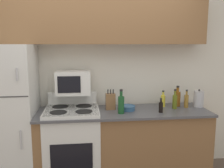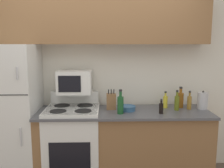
{
  "view_description": "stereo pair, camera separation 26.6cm",
  "coord_description": "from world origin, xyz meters",
  "px_view_note": "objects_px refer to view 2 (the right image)",
  "views": [
    {
      "loc": [
        -0.19,
        -2.74,
        1.76
      ],
      "look_at": [
        0.16,
        0.28,
        1.26
      ],
      "focal_mm": 40.0,
      "sensor_mm": 36.0,
      "label": 1
    },
    {
      "loc": [
        0.08,
        -2.76,
        1.76
      ],
      "look_at": [
        0.16,
        0.28,
        1.26
      ],
      "focal_mm": 40.0,
      "sensor_mm": 36.0,
      "label": 2
    }
  ],
  "objects_px": {
    "microwave": "(75,82)",
    "bottle_vinegar": "(189,102)",
    "bottle_olive_oil": "(177,102)",
    "kettle": "(203,101)",
    "bottle_soy_sauce": "(161,108)",
    "bottle_whiskey": "(180,99)",
    "refrigerator": "(13,114)",
    "stove": "(73,143)",
    "bottle_cooking_spray": "(165,101)",
    "bowl": "(128,108)",
    "knife_block": "(111,101)",
    "bottle_wine_green": "(120,104)"
  },
  "relations": [
    {
      "from": "microwave",
      "to": "bottle_vinegar",
      "type": "xyz_separation_m",
      "value": [
        1.49,
        -0.08,
        -0.26
      ]
    },
    {
      "from": "bottle_olive_oil",
      "to": "kettle",
      "type": "distance_m",
      "value": 0.36
    },
    {
      "from": "bottle_olive_oil",
      "to": "bottle_soy_sauce",
      "type": "bearing_deg",
      "value": -147.21
    },
    {
      "from": "microwave",
      "to": "bottle_whiskey",
      "type": "xyz_separation_m",
      "value": [
        1.4,
        0.0,
        -0.24
      ]
    },
    {
      "from": "kettle",
      "to": "refrigerator",
      "type": "bearing_deg",
      "value": -178.65
    },
    {
      "from": "bottle_whiskey",
      "to": "stove",
      "type": "bearing_deg",
      "value": -173.98
    },
    {
      "from": "bottle_olive_oil",
      "to": "bottle_vinegar",
      "type": "bearing_deg",
      "value": 13.9
    },
    {
      "from": "refrigerator",
      "to": "kettle",
      "type": "relative_size",
      "value": 7.32
    },
    {
      "from": "bottle_cooking_spray",
      "to": "refrigerator",
      "type": "bearing_deg",
      "value": -176.56
    },
    {
      "from": "microwave",
      "to": "bottle_vinegar",
      "type": "relative_size",
      "value": 1.81
    },
    {
      "from": "refrigerator",
      "to": "bottle_whiskey",
      "type": "height_order",
      "value": "refrigerator"
    },
    {
      "from": "bottle_whiskey",
      "to": "bottle_cooking_spray",
      "type": "bearing_deg",
      "value": -178.98
    },
    {
      "from": "microwave",
      "to": "bowl",
      "type": "xyz_separation_m",
      "value": [
        0.68,
        -0.13,
        -0.32
      ]
    },
    {
      "from": "microwave",
      "to": "bottle_olive_oil",
      "type": "distance_m",
      "value": 1.34
    },
    {
      "from": "refrigerator",
      "to": "stove",
      "type": "relative_size",
      "value": 1.57
    },
    {
      "from": "refrigerator",
      "to": "stove",
      "type": "distance_m",
      "value": 0.84
    },
    {
      "from": "refrigerator",
      "to": "stove",
      "type": "xyz_separation_m",
      "value": [
        0.75,
        -0.03,
        -0.38
      ]
    },
    {
      "from": "bottle_soy_sauce",
      "to": "bottle_whiskey",
      "type": "xyz_separation_m",
      "value": [
        0.32,
        0.28,
        0.04
      ]
    },
    {
      "from": "stove",
      "to": "bottle_olive_oil",
      "type": "relative_size",
      "value": 4.27
    },
    {
      "from": "bottle_whiskey",
      "to": "kettle",
      "type": "distance_m",
      "value": 0.28
    },
    {
      "from": "microwave",
      "to": "knife_block",
      "type": "relative_size",
      "value": 1.64
    },
    {
      "from": "knife_block",
      "to": "kettle",
      "type": "distance_m",
      "value": 1.2
    },
    {
      "from": "bowl",
      "to": "kettle",
      "type": "distance_m",
      "value": 0.99
    },
    {
      "from": "knife_block",
      "to": "bottle_soy_sauce",
      "type": "bearing_deg",
      "value": -20.01
    },
    {
      "from": "bottle_soy_sauce",
      "to": "kettle",
      "type": "relative_size",
      "value": 0.75
    },
    {
      "from": "bowl",
      "to": "bottle_vinegar",
      "type": "bearing_deg",
      "value": 3.43
    },
    {
      "from": "refrigerator",
      "to": "microwave",
      "type": "distance_m",
      "value": 0.87
    },
    {
      "from": "stove",
      "to": "knife_block",
      "type": "distance_m",
      "value": 0.73
    },
    {
      "from": "stove",
      "to": "bottle_soy_sauce",
      "type": "bearing_deg",
      "value": -6.83
    },
    {
      "from": "bottle_soy_sauce",
      "to": "bottle_cooking_spray",
      "type": "height_order",
      "value": "bottle_cooking_spray"
    },
    {
      "from": "microwave",
      "to": "knife_block",
      "type": "height_order",
      "value": "microwave"
    },
    {
      "from": "bottle_olive_oil",
      "to": "kettle",
      "type": "relative_size",
      "value": 1.09
    },
    {
      "from": "bottle_soy_sauce",
      "to": "stove",
      "type": "bearing_deg",
      "value": 173.17
    },
    {
      "from": "bottle_vinegar",
      "to": "bottle_whiskey",
      "type": "bearing_deg",
      "value": 136.83
    },
    {
      "from": "kettle",
      "to": "stove",
      "type": "bearing_deg",
      "value": -177.12
    },
    {
      "from": "stove",
      "to": "bottle_soy_sauce",
      "type": "distance_m",
      "value": 1.21
    },
    {
      "from": "bottle_wine_green",
      "to": "kettle",
      "type": "xyz_separation_m",
      "value": [
        1.09,
        0.21,
        -0.01
      ]
    },
    {
      "from": "microwave",
      "to": "bowl",
      "type": "distance_m",
      "value": 0.77
    },
    {
      "from": "microwave",
      "to": "bottle_soy_sauce",
      "type": "xyz_separation_m",
      "value": [
        1.08,
        -0.28,
        -0.28
      ]
    },
    {
      "from": "knife_block",
      "to": "bottle_wine_green",
      "type": "height_order",
      "value": "bottle_wine_green"
    },
    {
      "from": "refrigerator",
      "to": "bottle_vinegar",
      "type": "bearing_deg",
      "value": 0.91
    },
    {
      "from": "microwave",
      "to": "bottle_vinegar",
      "type": "height_order",
      "value": "microwave"
    },
    {
      "from": "bottle_vinegar",
      "to": "stove",
      "type": "bearing_deg",
      "value": -177.6
    },
    {
      "from": "knife_block",
      "to": "bottle_olive_oil",
      "type": "height_order",
      "value": "knife_block"
    },
    {
      "from": "bottle_wine_green",
      "to": "bottle_olive_oil",
      "type": "height_order",
      "value": "bottle_wine_green"
    },
    {
      "from": "bottle_cooking_spray",
      "to": "bottle_wine_green",
      "type": "bearing_deg",
      "value": -156.39
    },
    {
      "from": "knife_block",
      "to": "kettle",
      "type": "height_order",
      "value": "knife_block"
    },
    {
      "from": "knife_block",
      "to": "bottle_cooking_spray",
      "type": "bearing_deg",
      "value": 4.56
    },
    {
      "from": "stove",
      "to": "kettle",
      "type": "distance_m",
      "value": 1.77
    },
    {
      "from": "knife_block",
      "to": "kettle",
      "type": "xyz_separation_m",
      "value": [
        1.2,
        -0.0,
        0.0
      ]
    }
  ]
}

